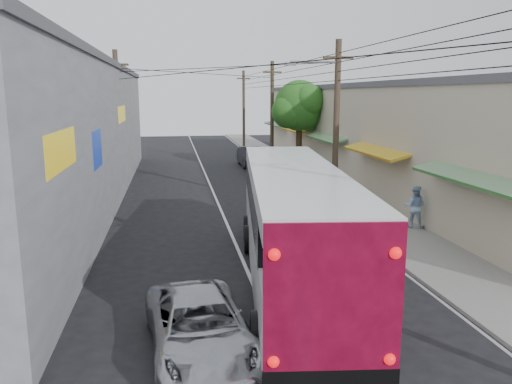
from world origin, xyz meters
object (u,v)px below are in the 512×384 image
(parked_suv, at_px, (309,190))
(pedestrian_near, at_px, (330,190))
(parked_car_mid, at_px, (259,164))
(jeepney, at_px, (199,327))
(parked_car_far, at_px, (251,157))
(coach_bus, at_px, (293,224))
(pedestrian_far, at_px, (415,207))

(parked_suv, relative_size, pedestrian_near, 3.25)
(parked_car_mid, bearing_deg, jeepney, -95.45)
(jeepney, distance_m, parked_car_far, 29.06)
(parked_suv, xyz_separation_m, parked_car_far, (-0.80, 14.31, 0.01))
(coach_bus, bearing_deg, parked_car_mid, 90.01)
(coach_bus, height_order, parked_car_far, coach_bus)
(parked_car_mid, bearing_deg, parked_suv, -78.22)
(parked_car_mid, bearing_deg, pedestrian_near, -74.54)
(parked_suv, distance_m, parked_car_mid, 10.41)
(parked_suv, distance_m, parked_car_far, 14.33)
(parked_car_mid, height_order, pedestrian_near, pedestrian_near)
(jeepney, height_order, parked_suv, parked_suv)
(parked_suv, height_order, pedestrian_near, pedestrian_near)
(parked_suv, xyz_separation_m, pedestrian_far, (3.00, -5.49, 0.25))
(parked_suv, relative_size, parked_car_mid, 1.19)
(coach_bus, relative_size, parked_suv, 2.37)
(parked_car_mid, relative_size, pedestrian_far, 2.46)
(parked_car_far, bearing_deg, parked_suv, -87.68)
(jeepney, bearing_deg, parked_suv, 59.89)
(coach_bus, bearing_deg, pedestrian_near, 73.26)
(jeepney, xyz_separation_m, pedestrian_near, (7.20, 13.31, 0.29))
(parked_car_mid, bearing_deg, coach_bus, -89.74)
(parked_car_far, xyz_separation_m, pedestrian_far, (3.80, -19.81, 0.25))
(parked_car_far, height_order, pedestrian_far, pedestrian_far)
(pedestrian_near, bearing_deg, coach_bus, 85.98)
(parked_car_mid, relative_size, pedestrian_near, 2.73)
(coach_bus, bearing_deg, pedestrian_far, 44.39)
(pedestrian_far, bearing_deg, jeepney, 74.61)
(parked_suv, relative_size, pedestrian_far, 2.92)
(jeepney, distance_m, parked_suv, 15.58)
(jeepney, relative_size, parked_car_mid, 1.04)
(parked_car_mid, distance_m, pedestrian_far, 16.32)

